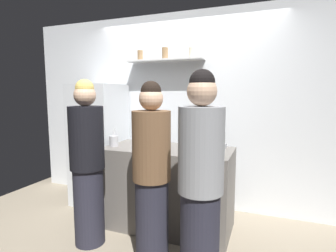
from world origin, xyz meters
TOP-DOWN VIEW (x-y plane):
  - ground_plane at (0.00, 0.00)m, footprint 5.28×5.28m
  - back_wall_assembly at (-0.00, 1.25)m, footprint 4.80×0.32m
  - refrigerator at (-1.14, 0.85)m, footprint 0.62×0.66m
  - counter at (0.02, 0.51)m, footprint 1.43×0.68m
  - baking_pan at (0.47, 0.68)m, footprint 0.34×0.24m
  - utensil_holder at (-0.60, 0.38)m, footprint 0.10×0.10m
  - wine_bottle_amber_glass at (0.05, 0.31)m, footprint 0.07×0.07m
  - wine_bottle_green_glass at (0.53, 0.24)m, footprint 0.07×0.07m
  - wine_bottle_dark_glass at (-0.10, 0.55)m, footprint 0.07×0.07m
  - wine_bottle_pale_glass at (0.65, 0.33)m, footprint 0.07×0.07m
  - water_bottle_plastic at (-0.38, 0.75)m, footprint 0.09×0.09m
  - person_brown_jacket at (0.12, -0.14)m, footprint 0.34×0.34m
  - person_blonde at (-0.61, -0.09)m, footprint 0.34×0.34m
  - person_grey_hoodie at (0.61, -0.35)m, footprint 0.34×0.34m

SIDE VIEW (x-z plane):
  - ground_plane at x=0.00m, z-range 0.00..0.00m
  - counter at x=0.02m, z-range 0.00..0.92m
  - person_brown_jacket at x=0.12m, z-range -0.01..1.63m
  - person_blonde at x=-0.61m, z-range -0.01..1.66m
  - refrigerator at x=-1.14m, z-range 0.00..1.66m
  - person_grey_hoodie at x=0.61m, z-range -0.01..1.70m
  - baking_pan at x=0.47m, z-range 0.92..0.97m
  - utensil_holder at x=-0.60m, z-range 0.88..1.10m
  - water_bottle_plastic at x=-0.38m, z-range 0.91..1.13m
  - wine_bottle_green_glass at x=0.53m, z-range 0.89..1.18m
  - wine_bottle_dark_glass at x=-0.10m, z-range 0.89..1.19m
  - wine_bottle_amber_glass at x=0.05m, z-range 0.89..1.20m
  - wine_bottle_pale_glass at x=0.65m, z-range 0.89..1.22m
  - back_wall_assembly at x=0.00m, z-range 0.00..2.60m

